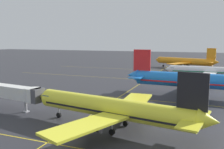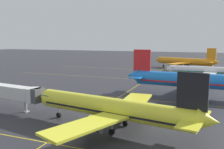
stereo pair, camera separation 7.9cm
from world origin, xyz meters
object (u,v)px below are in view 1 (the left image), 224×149
airliner_front_gate (112,108)px  jet_bridge (15,92)px  airliner_third_row (207,71)px  airliner_second_row (196,81)px  airliner_far_left_stand (185,61)px

airliner_front_gate → jet_bridge: airliner_front_gate is taller
airliner_third_row → jet_bridge: size_ratio=1.78×
airliner_second_row → airliner_far_left_stand: bearing=97.4°
airliner_far_left_stand → jet_bridge: size_ratio=1.96×
airliner_third_row → jet_bridge: (-39.66, -62.62, 0.58)m
jet_bridge → airliner_far_left_stand: bearing=74.2°
airliner_second_row → airliner_far_left_stand: (-9.09, 69.78, -0.46)m
airliner_front_gate → jet_bridge: bearing=172.8°
airliner_second_row → jet_bridge: size_ratio=2.24×
jet_bridge → airliner_front_gate: bearing=-7.2°
airliner_second_row → jet_bridge: bearing=-141.7°
airliner_second_row → airliner_far_left_stand: airliner_second_row is taller
airliner_front_gate → airliner_second_row: size_ratio=0.86×
airliner_second_row → airliner_third_row: (2.54, 33.30, -0.91)m
airliner_third_row → jet_bridge: airliner_third_row is taller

